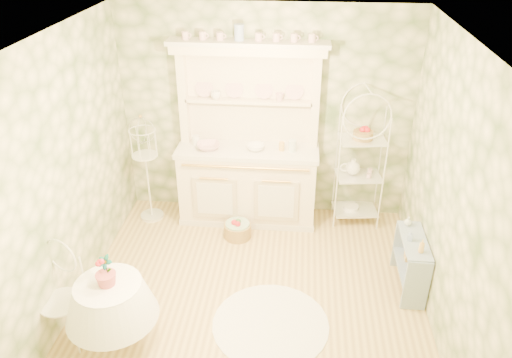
# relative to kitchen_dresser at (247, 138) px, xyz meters

# --- Properties ---
(floor) EXTENTS (3.60, 3.60, 0.00)m
(floor) POSITION_rel_kitchen_dresser_xyz_m (0.20, -1.52, -1.15)
(floor) COLOR #D4B871
(floor) RESTS_ON ground
(ceiling) EXTENTS (3.60, 3.60, 0.00)m
(ceiling) POSITION_rel_kitchen_dresser_xyz_m (0.20, -1.52, 1.56)
(ceiling) COLOR white
(ceiling) RESTS_ON floor
(wall_left) EXTENTS (3.60, 3.60, 0.00)m
(wall_left) POSITION_rel_kitchen_dresser_xyz_m (-1.60, -1.52, 0.21)
(wall_left) COLOR beige
(wall_left) RESTS_ON floor
(wall_right) EXTENTS (3.60, 3.60, 0.00)m
(wall_right) POSITION_rel_kitchen_dresser_xyz_m (2.00, -1.52, 0.21)
(wall_right) COLOR beige
(wall_right) RESTS_ON floor
(wall_back) EXTENTS (3.60, 3.60, 0.00)m
(wall_back) POSITION_rel_kitchen_dresser_xyz_m (0.20, 0.28, 0.21)
(wall_back) COLOR beige
(wall_back) RESTS_ON floor
(wall_front) EXTENTS (3.60, 3.60, 0.00)m
(wall_front) POSITION_rel_kitchen_dresser_xyz_m (0.20, -3.32, 0.21)
(wall_front) COLOR beige
(wall_front) RESTS_ON floor
(kitchen_dresser) EXTENTS (1.87, 0.61, 2.29)m
(kitchen_dresser) POSITION_rel_kitchen_dresser_xyz_m (0.00, 0.00, 0.00)
(kitchen_dresser) COLOR white
(kitchen_dresser) RESTS_ON floor
(bakers_rack) EXTENTS (0.60, 0.46, 1.78)m
(bakers_rack) POSITION_rel_kitchen_dresser_xyz_m (1.39, 0.08, -0.26)
(bakers_rack) COLOR white
(bakers_rack) RESTS_ON floor
(side_shelf) EXTENTS (0.25, 0.67, 0.58)m
(side_shelf) POSITION_rel_kitchen_dresser_xyz_m (1.86, -1.20, -0.86)
(side_shelf) COLOR #8DA3BB
(side_shelf) RESTS_ON floor
(round_table) EXTENTS (0.72, 0.72, 0.64)m
(round_table) POSITION_rel_kitchen_dresser_xyz_m (-1.00, -2.26, -0.83)
(round_table) COLOR white
(round_table) RESTS_ON floor
(cafe_chair) EXTENTS (0.46, 0.46, 0.79)m
(cafe_chair) POSITION_rel_kitchen_dresser_xyz_m (-1.48, -2.25, -0.75)
(cafe_chair) COLOR white
(cafe_chair) RESTS_ON floor
(birdcage_stand) EXTENTS (0.34, 0.34, 1.40)m
(birdcage_stand) POSITION_rel_kitchen_dresser_xyz_m (-1.27, -0.11, -0.44)
(birdcage_stand) COLOR white
(birdcage_stand) RESTS_ON floor
(floor_basket) EXTENTS (0.31, 0.31, 0.19)m
(floor_basket) POSITION_rel_kitchen_dresser_xyz_m (-0.08, -0.45, -1.05)
(floor_basket) COLOR #A8864B
(floor_basket) RESTS_ON floor
(lace_rug) EXTENTS (1.26, 1.26, 0.01)m
(lace_rug) POSITION_rel_kitchen_dresser_xyz_m (0.43, -1.90, -1.14)
(lace_rug) COLOR white
(lace_rug) RESTS_ON floor
(bowl_floral) EXTENTS (0.34, 0.34, 0.07)m
(bowl_floral) POSITION_rel_kitchen_dresser_xyz_m (-0.48, -0.06, -0.13)
(bowl_floral) COLOR white
(bowl_floral) RESTS_ON kitchen_dresser
(bowl_white) EXTENTS (0.24, 0.24, 0.07)m
(bowl_white) POSITION_rel_kitchen_dresser_xyz_m (0.10, -0.03, -0.13)
(bowl_white) COLOR white
(bowl_white) RESTS_ON kitchen_dresser
(cup_left) EXTENTS (0.16, 0.16, 0.10)m
(cup_left) POSITION_rel_kitchen_dresser_xyz_m (-0.40, 0.16, 0.47)
(cup_left) COLOR white
(cup_left) RESTS_ON kitchen_dresser
(cup_right) EXTENTS (0.12, 0.12, 0.10)m
(cup_right) POSITION_rel_kitchen_dresser_xyz_m (0.37, 0.16, 0.47)
(cup_right) COLOR white
(cup_right) RESTS_ON kitchen_dresser
(potted_geranium) EXTENTS (0.17, 0.14, 0.27)m
(potted_geranium) POSITION_rel_kitchen_dresser_xyz_m (-1.01, -2.22, -0.30)
(potted_geranium) COLOR #3F7238
(potted_geranium) RESTS_ON round_table
(bottle_amber) EXTENTS (0.08, 0.08, 0.15)m
(bottle_amber) POSITION_rel_kitchen_dresser_xyz_m (1.88, -1.40, -0.46)
(bottle_amber) COLOR gold
(bottle_amber) RESTS_ON side_shelf
(bottle_blue) EXTENTS (0.06, 0.06, 0.11)m
(bottle_blue) POSITION_rel_kitchen_dresser_xyz_m (1.81, -1.21, -0.49)
(bottle_blue) COLOR #8EA4D1
(bottle_blue) RESTS_ON side_shelf
(bottle_glass) EXTENTS (0.09, 0.09, 0.10)m
(bottle_glass) POSITION_rel_kitchen_dresser_xyz_m (1.83, -0.93, -0.50)
(bottle_glass) COLOR silver
(bottle_glass) RESTS_ON side_shelf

